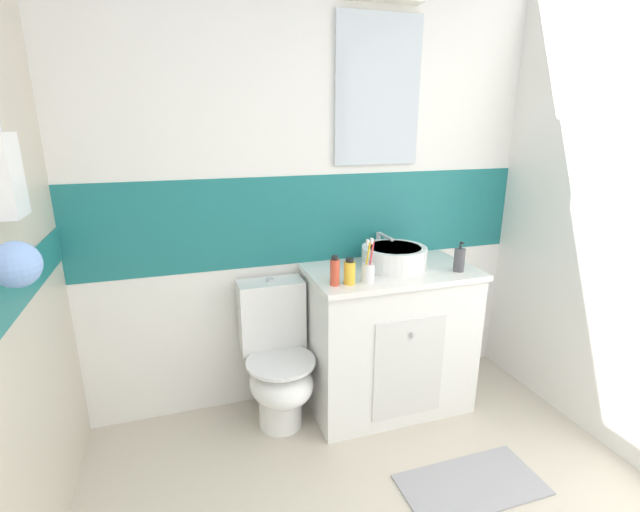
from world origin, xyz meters
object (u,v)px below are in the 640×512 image
Objects in this scene: sink_basin at (394,256)px; deodorant_spray_can at (335,271)px; toilet at (278,361)px; lotion_bottle_short at (350,272)px; toothbrush_cup at (368,271)px; soap_dispenser at (459,260)px.

sink_basin reaches higher than deodorant_spray_can.
deodorant_spray_can is at bearing -33.31° from toilet.
deodorant_spray_can is (-0.08, 0.01, 0.01)m from lotion_bottle_short.
toothbrush_cup is 1.72× the size of lotion_bottle_short.
deodorant_spray_can is (-0.41, -0.17, 0.01)m from sink_basin.
soap_dispenser reaches higher than toilet.
deodorant_spray_can is at bearing 175.18° from lotion_bottle_short.
lotion_bottle_short is (0.34, -0.18, 0.54)m from toilet.
toilet is at bearing 146.69° from deodorant_spray_can.
toothbrush_cup is at bearing -22.66° from toilet.
soap_dispenser is at bearing 1.09° from toothbrush_cup.
toothbrush_cup is (-0.24, -0.18, -0.00)m from sink_basin.
toothbrush_cup reaches higher than toilet.
toothbrush_cup reaches higher than sink_basin.
toothbrush_cup reaches higher than lotion_bottle_short.
toilet is 0.63m from deodorant_spray_can.
soap_dispenser is (0.54, 0.01, 0.01)m from toothbrush_cup.
toothbrush_cup is (0.44, -0.18, 0.54)m from toilet.
deodorant_spray_can is (-0.18, 0.01, 0.01)m from toothbrush_cup.
soap_dispenser is at bearing -10.03° from toilet.
deodorant_spray_can is (-0.72, -0.00, 0.01)m from soap_dispenser.
toilet is at bearing 157.34° from toothbrush_cup.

